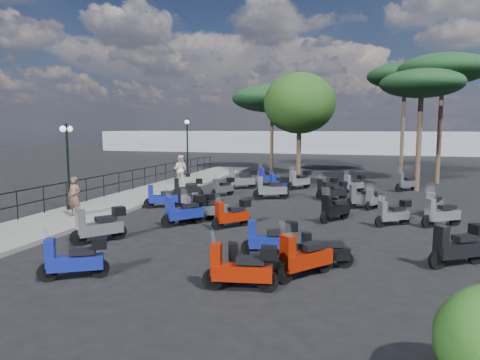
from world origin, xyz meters
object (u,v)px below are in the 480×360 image
(scooter_30, at_px, (252,265))
(pine_3, at_px, (422,84))
(pedestrian_far, at_px, (180,170))
(scooter_17, at_px, (279,183))
(scooter_26, at_px, (441,214))
(pine_1, at_px, (443,70))
(scooter_7, at_px, (232,215))
(scooter_13, at_px, (271,239))
(scooter_28, at_px, (363,198))
(pine_2, at_px, (272,99))
(scooter_9, at_px, (223,187))
(scooter_16, at_px, (327,188))
(scooter_8, at_px, (184,211))
(scooter_19, at_px, (323,253))
(scooter_0, at_px, (100,226))
(lamp_post_1, at_px, (68,161))
(scooter_1, at_px, (198,209))
(scooter_29, at_px, (407,183))
(scooter_25, at_px, (458,246))
(scooter_12, at_px, (304,258))
(scooter_15, at_px, (272,188))
(scooter_18, at_px, (241,269))
(scooter_27, at_px, (434,205))
(scooter_5, at_px, (267,177))
(scooter_3, at_px, (162,198))
(scooter_10, at_px, (242,180))
(scooter_2, at_px, (208,209))
(woman, at_px, (74,197))
(scooter_21, at_px, (374,200))
(pine_0, at_px, (405,76))
(scooter_11, at_px, (300,180))
(scooter_20, at_px, (393,214))
(scooter_22, at_px, (334,191))
(broadleaf_tree, at_px, (299,103))
(scooter_6, at_px, (74,260))

(scooter_30, xyz_separation_m, pine_3, (5.30, 16.55, 5.51))
(pedestrian_far, distance_m, scooter_17, 6.05)
(scooter_26, distance_m, pine_1, 14.92)
(scooter_7, height_order, scooter_13, scooter_13)
(scooter_28, height_order, pine_2, pine_2)
(scooter_9, distance_m, scooter_16, 5.37)
(pedestrian_far, relative_size, scooter_8, 1.18)
(scooter_19, xyz_separation_m, pine_2, (-6.72, 25.17, 5.58))
(scooter_0, relative_size, scooter_13, 0.94)
(lamp_post_1, height_order, scooter_1, lamp_post_1)
(scooter_30, bearing_deg, pedestrian_far, 7.86)
(scooter_29, bearing_deg, scooter_25, 137.64)
(scooter_12, distance_m, scooter_15, 11.22)
(pedestrian_far, xyz_separation_m, scooter_16, (8.94, -1.72, -0.55))
(scooter_29, bearing_deg, scooter_17, 58.89)
(scooter_18, bearing_deg, scooter_27, -37.70)
(scooter_5, height_order, scooter_27, scooter_5)
(scooter_3, xyz_separation_m, pine_3, (11.50, 8.76, 5.48))
(pedestrian_far, xyz_separation_m, scooter_0, (2.90, -12.54, -0.50))
(scooter_29, xyz_separation_m, pine_1, (2.21, 4.27, 6.67))
(lamp_post_1, xyz_separation_m, pine_2, (4.18, 20.86, 3.80))
(pine_3, bearing_deg, scooter_3, -142.70)
(scooter_7, bearing_deg, scooter_10, -35.92)
(scooter_3, bearing_deg, scooter_2, -150.77)
(scooter_16, height_order, scooter_26, scooter_26)
(scooter_10, bearing_deg, scooter_8, 152.30)
(woman, xyz_separation_m, scooter_28, (10.68, 5.57, -0.45))
(pine_3, bearing_deg, scooter_21, -110.68)
(lamp_post_1, xyz_separation_m, pine_0, (14.53, 19.83, 5.18))
(scooter_0, relative_size, scooter_25, 0.97)
(scooter_0, xyz_separation_m, scooter_11, (4.26, 13.31, 0.00))
(scooter_17, distance_m, scooter_20, 9.74)
(scooter_7, distance_m, scooter_9, 7.10)
(scooter_10, xyz_separation_m, scooter_19, (5.87, -12.97, -0.14))
(woman, xyz_separation_m, scooter_8, (4.43, 0.35, -0.39))
(scooter_3, bearing_deg, pine_0, -59.58)
(scooter_22, height_order, pine_0, pine_0)
(scooter_16, distance_m, scooter_22, 0.90)
(pine_1, bearing_deg, scooter_29, -117.29)
(scooter_15, xyz_separation_m, broadleaf_tree, (-0.43, 11.73, 4.80))
(pine_2, bearing_deg, scooter_18, -79.28)
(scooter_29, distance_m, pine_2, 15.41)
(scooter_0, distance_m, scooter_25, 10.24)
(scooter_0, xyz_separation_m, scooter_15, (3.44, 9.39, 0.03))
(lamp_post_1, relative_size, scooter_21, 2.67)
(scooter_6, bearing_deg, scooter_0, -5.05)
(scooter_29, distance_m, broadleaf_tree, 11.05)
(scooter_19, bearing_deg, lamp_post_1, 46.55)
(scooter_28, relative_size, scooter_29, 1.20)
(scooter_0, distance_m, scooter_30, 5.78)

